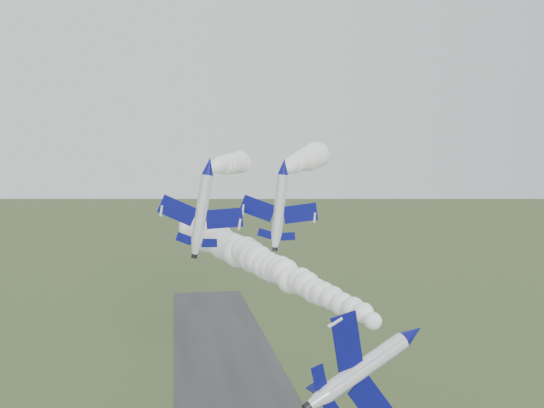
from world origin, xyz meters
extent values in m
cylinder|color=silver|center=(9.98, -6.65, 28.55)|extent=(4.66, 9.15, 2.11)
cone|color=#0B0D67|center=(11.65, -12.03, 28.55)|extent=(2.70, 2.86, 2.11)
cone|color=silver|center=(8.37, -1.47, 28.55)|extent=(2.58, 2.45, 2.11)
cylinder|color=black|center=(8.06, -0.46, 28.55)|extent=(1.21, 0.93, 1.07)
ellipsoid|color=black|center=(11.18, -8.68, 28.79)|extent=(2.25, 3.34, 1.40)
cube|color=#0B0D67|center=(8.35, -6.27, 31.39)|extent=(2.79, 3.07, 4.53)
cube|color=#0B0D67|center=(10.83, -5.50, 25.57)|extent=(2.79, 3.07, 4.53)
cube|color=#0B0D67|center=(7.99, -2.59, 30.10)|extent=(1.27, 1.40, 1.99)
cube|color=#0B0D67|center=(9.32, -2.18, 26.99)|extent=(1.27, 1.40, 1.99)
cube|color=#0B0D67|center=(9.94, -2.26, 29.11)|extent=(2.59, 2.27, 1.07)
cylinder|color=silver|center=(-6.79, 25.09, 44.29)|extent=(3.77, 9.49, 1.91)
cone|color=#0B0D67|center=(-7.99, 19.35, 44.29)|extent=(2.37, 2.77, 1.91)
cone|color=silver|center=(-5.64, 30.62, 44.29)|extent=(2.28, 2.34, 1.91)
cylinder|color=black|center=(-5.41, 31.70, 44.29)|extent=(1.08, 0.85, 0.97)
ellipsoid|color=black|center=(-7.18, 22.73, 44.90)|extent=(1.90, 3.38, 1.27)
cube|color=#0B0D67|center=(-9.84, 26.64, 44.67)|extent=(5.48, 3.63, 0.99)
cube|color=#0B0D67|center=(-3.43, 25.29, 43.58)|extent=(5.48, 3.63, 0.99)
cube|color=#0B0D67|center=(-7.55, 30.00, 44.58)|extent=(2.40, 1.64, 0.47)
cube|color=#0B0D67|center=(-4.13, 29.29, 44.00)|extent=(2.40, 1.64, 0.47)
cube|color=#0B0D67|center=(-5.66, 29.33, 45.71)|extent=(0.88, 1.84, 2.42)
cylinder|color=silver|center=(3.79, 25.42, 44.24)|extent=(3.98, 8.78, 1.70)
cone|color=#0B0D67|center=(2.31, 20.17, 44.24)|extent=(2.25, 2.64, 1.70)
cone|color=silver|center=(5.22, 30.47, 44.24)|extent=(2.14, 2.24, 1.70)
cylinder|color=black|center=(5.50, 31.46, 44.24)|extent=(1.00, 0.83, 0.86)
ellipsoid|color=black|center=(3.25, 23.26, 44.82)|extent=(1.89, 3.16, 1.13)
cube|color=#0B0D67|center=(1.05, 27.05, 44.42)|extent=(5.21, 3.66, 0.64)
cube|color=#0B0D67|center=(6.96, 25.38, 43.76)|extent=(5.21, 3.66, 0.64)
cube|color=#0B0D67|center=(3.39, 30.02, 44.42)|extent=(2.29, 1.65, 0.32)
cube|color=#0B0D67|center=(6.54, 29.13, 44.07)|extent=(2.29, 1.65, 0.32)
cube|color=#0B0D67|center=(5.04, 29.30, 45.57)|extent=(0.80, 1.68, 2.26)
camera|label=1|loc=(-11.62, -58.99, 43.42)|focal=40.00mm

